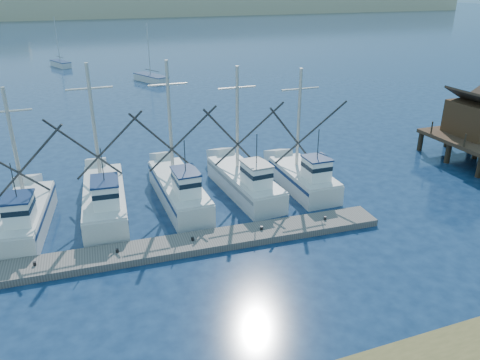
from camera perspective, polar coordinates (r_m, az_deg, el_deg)
ground at (r=22.26m, az=8.85°, el=-14.31°), size 500.00×500.00×0.00m
floating_dock at (r=25.56m, az=-14.68°, el=-8.91°), size 30.01×3.55×0.40m
dune_ridge at (r=225.51m, az=-19.43°, el=19.74°), size 360.00×60.00×10.00m
trawler_fleet at (r=29.58m, az=-17.15°, el=-2.93°), size 28.93×8.85×9.32m
sailboat_near at (r=70.32m, az=-10.78°, el=12.09°), size 4.27×6.39×8.10m
sailboat_far at (r=87.03m, az=-21.03°, el=13.07°), size 3.37×5.31×8.10m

